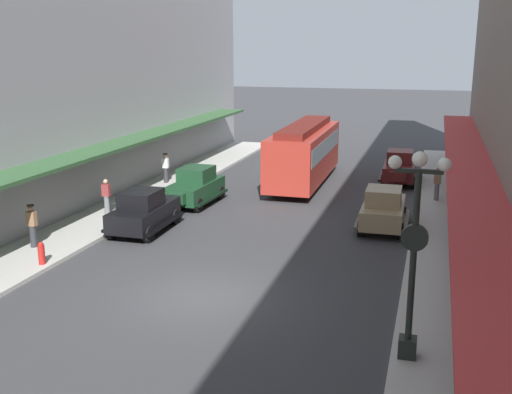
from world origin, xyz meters
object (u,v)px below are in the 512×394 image
parked_car_1 (195,186)px  parked_car_3 (144,210)px  streetcar (304,151)px  pedestrian_1 (437,184)px  parked_car_2 (399,166)px  lamp_post_with_clock (414,248)px  parked_car_0 (383,208)px  fire_hydrant (41,253)px  pedestrian_0 (32,225)px  pedestrian_2 (106,196)px  pedestrian_3 (166,168)px

parked_car_1 → parked_car_3: 4.94m
streetcar → pedestrian_1: 7.73m
parked_car_2 → lamp_post_with_clock: bearing=-85.8°
parked_car_0 → parked_car_3: bearing=-161.2°
fire_hydrant → parked_car_1: bearing=79.9°
streetcar → lamp_post_with_clock: (6.74, -19.08, 1.08)m
parked_car_1 → lamp_post_with_clock: size_ratio=0.84×
parked_car_3 → pedestrian_0: 4.56m
parked_car_1 → pedestrian_0: size_ratio=2.58×
parked_car_2 → lamp_post_with_clock: size_ratio=0.83×
parked_car_1 → pedestrian_2: 4.51m
pedestrian_1 → lamp_post_with_clock: bearing=-92.0°
parked_car_3 → parked_car_1: bearing=86.4°
pedestrian_0 → pedestrian_3: size_ratio=1.00×
parked_car_1 → pedestrian_2: bearing=-131.2°
parked_car_3 → pedestrian_3: bearing=108.9°
parked_car_2 → pedestrian_1: bearing=-63.9°
streetcar → parked_car_3: bearing=-112.5°
lamp_post_with_clock → pedestrian_0: size_ratio=3.09×
parked_car_0 → pedestrian_3: (-12.56, 5.14, 0.07)m
streetcar → pedestrian_3: bearing=-161.2°
pedestrian_2 → pedestrian_3: pedestrian_3 is taller
pedestrian_2 → pedestrian_3: 6.88m
streetcar → pedestrian_3: size_ratio=5.77×
parked_car_2 → fire_hydrant: 21.15m
parked_car_1 → parked_car_3: (-0.31, -4.94, 0.00)m
parked_car_2 → pedestrian_2: (-12.40, -11.36, 0.05)m
pedestrian_0 → pedestrian_1: (14.79, 12.09, -0.02)m
parked_car_0 → fire_hydrant: size_ratio=5.22×
parked_car_3 → pedestrian_2: size_ratio=2.61×
parked_car_2 → pedestrian_0: parked_car_2 is taller
parked_car_0 → pedestrian_3: bearing=157.7°
pedestrian_2 → parked_car_1: bearing=48.8°
parked_car_2 → pedestrian_0: (-12.68, -16.39, 0.07)m
parked_car_3 → pedestrian_0: (-2.94, -3.48, 0.07)m
streetcar → pedestrian_1: bearing=-17.8°
streetcar → parked_car_0: bearing=-56.2°
parked_car_2 → pedestrian_0: size_ratio=2.57×
parked_car_0 → parked_car_3: (-9.67, -3.29, 0.00)m
pedestrian_2 → pedestrian_3: size_ratio=0.98×
parked_car_0 → pedestrian_1: (2.18, 5.32, 0.05)m
parked_car_1 → pedestrian_2: size_ratio=2.63×
parked_car_0 → pedestrian_3: parked_car_0 is taller
fire_hydrant → pedestrian_2: (-1.19, 6.57, 0.43)m
parked_car_0 → parked_car_2: (0.07, 9.62, 0.00)m
parked_car_1 → pedestrian_3: size_ratio=2.58×
pedestrian_1 → parked_car_0: bearing=-112.3°
parked_car_3 → lamp_post_with_clock: lamp_post_with_clock is taller
parked_car_3 → pedestrian_1: parked_car_3 is taller
parked_car_1 → pedestrian_3: (-3.20, 3.49, 0.07)m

